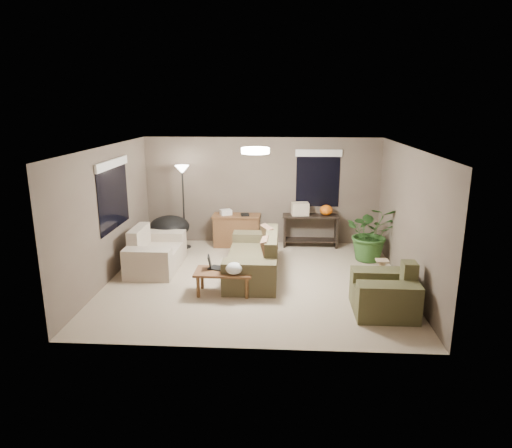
# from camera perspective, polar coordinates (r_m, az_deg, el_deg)

# --- Properties ---
(room_shell) EXTENTS (5.50, 5.50, 5.50)m
(room_shell) POSITION_cam_1_polar(r_m,az_deg,el_deg) (8.33, -0.08, 0.98)
(room_shell) COLOR tan
(room_shell) RESTS_ON ground
(main_sofa) EXTENTS (0.95, 2.20, 0.85)m
(main_sofa) POSITION_cam_1_polar(r_m,az_deg,el_deg) (8.87, -0.12, -4.59)
(main_sofa) COLOR brown
(main_sofa) RESTS_ON ground
(throw_pillows) EXTENTS (0.39, 1.38, 0.47)m
(throw_pillows) POSITION_cam_1_polar(r_m,az_deg,el_deg) (8.75, 1.54, -2.42)
(throw_pillows) COLOR #8C7251
(throw_pillows) RESTS_ON main_sofa
(loveseat) EXTENTS (0.90, 1.60, 0.85)m
(loveseat) POSITION_cam_1_polar(r_m,az_deg,el_deg) (9.46, -12.54, -3.68)
(loveseat) COLOR beige
(loveseat) RESTS_ON ground
(armchair) EXTENTS (0.95, 1.00, 0.85)m
(armchair) POSITION_cam_1_polar(r_m,az_deg,el_deg) (7.63, 15.81, -8.48)
(armchair) COLOR #454429
(armchair) RESTS_ON ground
(coffee_table) EXTENTS (1.00, 0.55, 0.42)m
(coffee_table) POSITION_cam_1_polar(r_m,az_deg,el_deg) (8.03, -4.06, -6.26)
(coffee_table) COLOR brown
(coffee_table) RESTS_ON ground
(laptop) EXTENTS (0.40, 0.32, 0.24)m
(laptop) POSITION_cam_1_polar(r_m,az_deg,el_deg) (8.10, -5.17, -5.17)
(laptop) COLOR black
(laptop) RESTS_ON coffee_table
(plastic_bag) EXTENTS (0.35, 0.33, 0.21)m
(plastic_bag) POSITION_cam_1_polar(r_m,az_deg,el_deg) (7.81, -2.76, -5.57)
(plastic_bag) COLOR white
(plastic_bag) RESTS_ON coffee_table
(desk) EXTENTS (1.10, 0.50, 0.75)m
(desk) POSITION_cam_1_polar(r_m,az_deg,el_deg) (10.66, -2.43, -0.79)
(desk) COLOR brown
(desk) RESTS_ON ground
(desk_papers) EXTENTS (0.71, 0.32, 0.12)m
(desk_papers) POSITION_cam_1_polar(r_m,az_deg,el_deg) (10.56, -3.30, 1.42)
(desk_papers) COLOR silver
(desk_papers) RESTS_ON desk
(console_table) EXTENTS (1.30, 0.40, 0.75)m
(console_table) POSITION_cam_1_polar(r_m,az_deg,el_deg) (10.69, 6.81, -0.51)
(console_table) COLOR black
(console_table) RESTS_ON ground
(pumpkin) EXTENTS (0.39, 0.39, 0.24)m
(pumpkin) POSITION_cam_1_polar(r_m,az_deg,el_deg) (10.61, 8.77, 1.72)
(pumpkin) COLOR orange
(pumpkin) RESTS_ON console_table
(cardboard_box) EXTENTS (0.41, 0.33, 0.29)m
(cardboard_box) POSITION_cam_1_polar(r_m,az_deg,el_deg) (10.56, 5.53, 1.90)
(cardboard_box) COLOR beige
(cardboard_box) RESTS_ON console_table
(papasan_chair) EXTENTS (1.11, 1.11, 0.80)m
(papasan_chair) POSITION_cam_1_polar(r_m,az_deg,el_deg) (10.49, -10.76, -0.80)
(papasan_chair) COLOR black
(papasan_chair) RESTS_ON ground
(floor_lamp) EXTENTS (0.32, 0.32, 1.91)m
(floor_lamp) POSITION_cam_1_polar(r_m,az_deg,el_deg) (10.41, -9.18, 5.54)
(floor_lamp) COLOR black
(floor_lamp) RESTS_ON ground
(ceiling_fixture) EXTENTS (0.50, 0.50, 0.10)m
(ceiling_fixture) POSITION_cam_1_polar(r_m,az_deg,el_deg) (8.12, -0.09, 9.16)
(ceiling_fixture) COLOR white
(ceiling_fixture) RESTS_ON room_shell
(houseplant) EXTENTS (1.08, 1.20, 0.94)m
(houseplant) POSITION_cam_1_polar(r_m,az_deg,el_deg) (9.97, 14.16, -1.80)
(houseplant) COLOR #2D5923
(houseplant) RESTS_ON ground
(cat_scratching_post) EXTENTS (0.32, 0.32, 0.50)m
(cat_scratching_post) POSITION_cam_1_polar(r_m,az_deg,el_deg) (8.69, 15.38, -6.13)
(cat_scratching_post) COLOR tan
(cat_scratching_post) RESTS_ON ground
(window_left) EXTENTS (0.05, 1.56, 1.33)m
(window_left) POSITION_cam_1_polar(r_m,az_deg,el_deg) (9.09, -17.46, 4.91)
(window_left) COLOR black
(window_left) RESTS_ON room_shell
(window_back) EXTENTS (1.06, 0.05, 1.33)m
(window_back) POSITION_cam_1_polar(r_m,az_deg,el_deg) (10.68, 7.78, 6.84)
(window_back) COLOR black
(window_back) RESTS_ON room_shell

